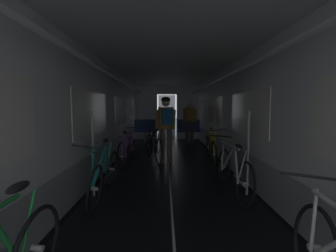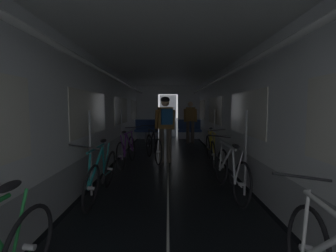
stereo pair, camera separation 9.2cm
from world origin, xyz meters
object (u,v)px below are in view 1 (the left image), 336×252
(bicycle_silver, at_px, (233,171))
(person_cyclist_aisle, at_px, (166,122))
(bench_seat_far_left, at_px, (146,129))
(bicycle_teal, at_px, (104,174))
(bicycle_yellow, at_px, (211,149))
(bicycle_black_in_aisle, at_px, (154,147))
(bench_seat_far_right, at_px, (188,128))
(person_standing_near_bench, at_px, (190,119))
(bicycle_purple, at_px, (128,150))

(bicycle_silver, bearing_deg, person_cyclist_aisle, 116.74)
(bench_seat_far_left, xyz_separation_m, person_cyclist_aisle, (0.84, -3.71, 0.50))
(bicycle_teal, bearing_deg, bicycle_yellow, 46.71)
(person_cyclist_aisle, distance_m, bicycle_black_in_aisle, 0.81)
(bench_seat_far_right, xyz_separation_m, bicycle_yellow, (0.22, -3.75, -0.19))
(person_cyclist_aisle, relative_size, bicycle_black_in_aisle, 1.06)
(bicycle_teal, height_order, person_standing_near_bench, person_standing_near_bench)
(bench_seat_far_right, distance_m, bicycle_yellow, 3.76)
(person_cyclist_aisle, height_order, person_standing_near_bench, person_cyclist_aisle)
(bicycle_black_in_aisle, xyz_separation_m, person_standing_near_bench, (1.30, 3.07, 0.59))
(person_cyclist_aisle, bearing_deg, bicycle_silver, -63.26)
(bicycle_silver, height_order, person_standing_near_bench, person_standing_near_bench)
(bench_seat_far_left, relative_size, bicycle_yellow, 0.58)
(bicycle_yellow, xyz_separation_m, bicycle_black_in_aisle, (-1.52, 0.30, 0.00))
(bicycle_teal, height_order, bicycle_silver, bicycle_teal)
(bicycle_silver, relative_size, bicycle_black_in_aisle, 1.04)
(bicycle_teal, relative_size, person_standing_near_bench, 1.00)
(person_standing_near_bench, bearing_deg, bench_seat_far_left, 168.21)
(bicycle_silver, bearing_deg, bicycle_teal, -175.89)
(bicycle_silver, height_order, bicycle_black_in_aisle, bicycle_silver)
(bicycle_teal, xyz_separation_m, bicycle_silver, (2.11, 0.15, 0.00))
(bicycle_yellow, distance_m, bicycle_purple, 2.16)
(bench_seat_far_left, distance_m, bicycle_purple, 3.98)
(bench_seat_far_left, height_order, bicycle_yellow, bench_seat_far_left)
(bicycle_yellow, xyz_separation_m, bicycle_purple, (-2.15, -0.22, 0.00))
(bicycle_black_in_aisle, bearing_deg, person_cyclist_aisle, -37.96)
(bench_seat_far_right, xyz_separation_m, bicycle_silver, (0.15, -5.92, -0.19))
(bicycle_teal, distance_m, bicycle_black_in_aisle, 2.70)
(person_cyclist_aisle, bearing_deg, person_standing_near_bench, 73.84)
(person_cyclist_aisle, xyz_separation_m, person_standing_near_bench, (0.97, 3.34, -0.10))
(person_standing_near_bench, bearing_deg, bicycle_black_in_aisle, -112.95)
(bicycle_yellow, bearing_deg, bench_seat_far_right, 93.34)
(bench_seat_far_right, bearing_deg, bicycle_purple, -115.91)
(bicycle_silver, distance_m, person_cyclist_aisle, 2.56)
(bicycle_purple, relative_size, bicycle_black_in_aisle, 1.04)
(bench_seat_far_left, bearing_deg, bicycle_silver, -71.79)
(bench_seat_far_left, relative_size, bench_seat_far_right, 1.00)
(bicycle_teal, relative_size, bicycle_purple, 1.00)
(bicycle_yellow, distance_m, person_standing_near_bench, 3.43)
(bicycle_purple, xyz_separation_m, bicycle_black_in_aisle, (0.63, 0.52, 0.00))
(bench_seat_far_left, height_order, bicycle_purple, bench_seat_far_left)
(bench_seat_far_left, relative_size, person_standing_near_bench, 0.58)
(bench_seat_far_left, distance_m, bicycle_black_in_aisle, 3.49)
(bench_seat_far_right, height_order, bicycle_yellow, bench_seat_far_right)
(bicycle_purple, bearing_deg, person_standing_near_bench, 61.74)
(bicycle_purple, relative_size, person_cyclist_aisle, 0.98)
(bicycle_teal, bearing_deg, bench_seat_far_left, 88.42)
(bicycle_silver, relative_size, bicycle_purple, 1.00)
(bicycle_yellow, bearing_deg, bicycle_black_in_aisle, 168.97)
(bench_seat_far_left, relative_size, person_cyclist_aisle, 0.57)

